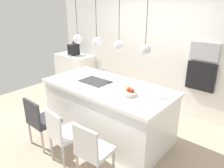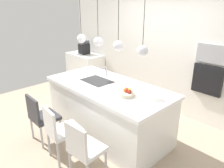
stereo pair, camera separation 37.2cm
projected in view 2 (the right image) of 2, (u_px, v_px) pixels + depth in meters
name	position (u px, v px, depth m)	size (l,w,h in m)	color
floor	(108.00, 132.00, 4.16)	(6.60, 6.60, 0.00)	tan
back_wall	(164.00, 52.00, 4.75)	(6.00, 0.10, 2.60)	silver
kitchen_island	(108.00, 110.00, 3.98)	(2.32, 1.12, 0.96)	white
sink_basin	(97.00, 81.00, 4.02)	(0.56, 0.40, 0.02)	#2D2D30
faucet	(105.00, 71.00, 4.10)	(0.02, 0.17, 0.22)	silver
fruit_bowl	(127.00, 93.00, 3.38)	(0.26, 0.26, 0.16)	beige
side_counter	(85.00, 69.00, 6.44)	(1.10, 0.60, 0.90)	white
coffee_machine	(84.00, 48.00, 6.22)	(0.20, 0.35, 0.38)	black
microwave	(212.00, 54.00, 3.94)	(0.54, 0.08, 0.34)	#9E9EA3
oven	(208.00, 80.00, 4.12)	(0.56, 0.08, 0.56)	black
chair_near	(41.00, 116.00, 3.75)	(0.47, 0.43, 0.87)	#333338
chair_middle	(60.00, 130.00, 3.31)	(0.45, 0.51, 0.89)	silver
chair_far	(84.00, 148.00, 2.93)	(0.45, 0.44, 0.89)	silver
pendant_light_left	(81.00, 38.00, 4.04)	(0.16, 0.16, 0.76)	silver
pendant_light_center_left	(98.00, 42.00, 3.71)	(0.16, 0.16, 0.76)	silver
pendant_light_center_right	(118.00, 46.00, 3.39)	(0.16, 0.16, 0.76)	silver
pendant_light_right	(142.00, 51.00, 3.06)	(0.16, 0.16, 0.76)	silver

